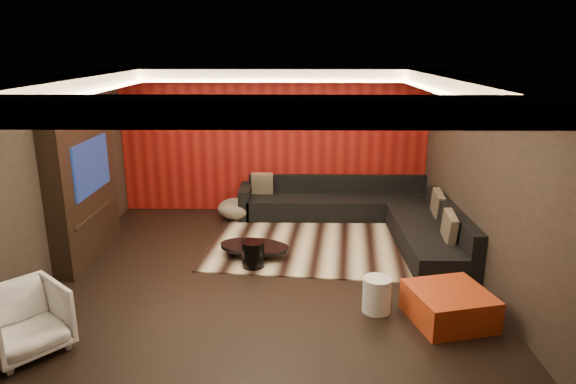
{
  "coord_description": "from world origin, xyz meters",
  "views": [
    {
      "loc": [
        0.4,
        -6.95,
        3.22
      ],
      "look_at": [
        0.3,
        0.6,
        1.05
      ],
      "focal_mm": 32.0,
      "sensor_mm": 36.0,
      "label": 1
    }
  ],
  "objects_px": {
    "drum_stool": "(253,254)",
    "armchair": "(25,321)",
    "orange_ottoman": "(449,306)",
    "sectional_sofa": "(368,215)",
    "coffee_table": "(255,251)",
    "white_side_table": "(377,295)"
  },
  "relations": [
    {
      "from": "coffee_table",
      "to": "white_side_table",
      "type": "relative_size",
      "value": 2.47
    },
    {
      "from": "drum_stool",
      "to": "white_side_table",
      "type": "relative_size",
      "value": 0.89
    },
    {
      "from": "orange_ottoman",
      "to": "armchair",
      "type": "height_order",
      "value": "armchair"
    },
    {
      "from": "drum_stool",
      "to": "orange_ottoman",
      "type": "distance_m",
      "value": 2.9
    },
    {
      "from": "white_side_table",
      "to": "sectional_sofa",
      "type": "bearing_deg",
      "value": 84.26
    },
    {
      "from": "drum_stool",
      "to": "orange_ottoman",
      "type": "height_order",
      "value": "drum_stool"
    },
    {
      "from": "white_side_table",
      "to": "armchair",
      "type": "relative_size",
      "value": 0.56
    },
    {
      "from": "white_side_table",
      "to": "sectional_sofa",
      "type": "relative_size",
      "value": 0.12
    },
    {
      "from": "white_side_table",
      "to": "orange_ottoman",
      "type": "xyz_separation_m",
      "value": [
        0.84,
        -0.21,
        -0.03
      ]
    },
    {
      "from": "orange_ottoman",
      "to": "armchair",
      "type": "relative_size",
      "value": 1.1
    },
    {
      "from": "sectional_sofa",
      "to": "white_side_table",
      "type": "bearing_deg",
      "value": -95.74
    },
    {
      "from": "drum_stool",
      "to": "white_side_table",
      "type": "xyz_separation_m",
      "value": [
        1.65,
        -1.28,
        0.01
      ]
    },
    {
      "from": "coffee_table",
      "to": "orange_ottoman",
      "type": "relative_size",
      "value": 1.25
    },
    {
      "from": "sectional_sofa",
      "to": "drum_stool",
      "type": "bearing_deg",
      "value": -138.37
    },
    {
      "from": "orange_ottoman",
      "to": "sectional_sofa",
      "type": "relative_size",
      "value": 0.24
    },
    {
      "from": "orange_ottoman",
      "to": "armchair",
      "type": "bearing_deg",
      "value": -171.57
    },
    {
      "from": "drum_stool",
      "to": "orange_ottoman",
      "type": "relative_size",
      "value": 0.45
    },
    {
      "from": "sectional_sofa",
      "to": "coffee_table",
      "type": "bearing_deg",
      "value": -145.41
    },
    {
      "from": "armchair",
      "to": "sectional_sofa",
      "type": "distance_m",
      "value": 5.78
    },
    {
      "from": "armchair",
      "to": "sectional_sofa",
      "type": "xyz_separation_m",
      "value": [
        4.23,
        3.94,
        -0.1
      ]
    },
    {
      "from": "drum_stool",
      "to": "sectional_sofa",
      "type": "bearing_deg",
      "value": 41.63
    },
    {
      "from": "drum_stool",
      "to": "armchair",
      "type": "xyz_separation_m",
      "value": [
        -2.28,
        -2.2,
        0.15
      ]
    }
  ]
}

